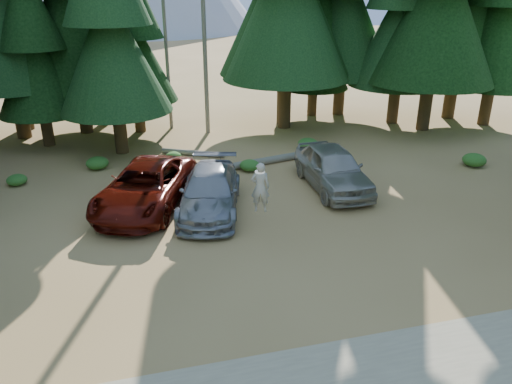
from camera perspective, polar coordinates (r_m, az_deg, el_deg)
ground at (r=16.70m, az=0.03°, el=-7.00°), size 160.00×160.00×0.00m
forest_belt_north at (r=30.38m, az=-7.16°, el=6.94°), size 36.00×7.00×22.00m
snag_front at (r=28.92m, az=-5.97°, el=18.30°), size 0.24×0.24×12.00m
snag_back at (r=30.26m, az=-10.26°, el=16.37°), size 0.20×0.20×10.00m
red_pickup at (r=20.13m, az=-12.51°, el=0.59°), size 5.01×6.75×1.70m
silver_minivan_center at (r=19.43m, az=-5.28°, el=0.03°), size 3.53×5.82×1.58m
silver_minivan_right at (r=21.73m, az=8.77°, el=2.75°), size 2.26×5.39×1.82m
frisbee_player at (r=17.77m, az=0.49°, el=0.55°), size 0.77×0.60×1.86m
log_left at (r=22.65m, az=-10.94°, el=1.37°), size 4.07×0.62×0.29m
log_mid at (r=26.00m, az=-7.24°, el=4.46°), size 3.11×1.83×0.28m
log_right at (r=24.04m, az=-1.19°, el=3.18°), size 5.48×1.58×0.35m
shrub_far_left at (r=24.39m, az=-25.67°, el=1.26°), size 0.87×0.87×0.48m
shrub_left at (r=25.07m, az=-17.69°, el=3.18°), size 1.06×1.06×0.58m
shrub_center_left at (r=24.62m, az=-12.28°, el=3.26°), size 0.85×0.85×0.47m
shrub_center_right at (r=25.40m, az=-9.42°, el=4.06°), size 0.78×0.78×0.43m
shrub_right at (r=23.66m, az=-0.74°, el=3.06°), size 0.95×0.95×0.52m
shrub_far_right at (r=26.88m, az=5.95°, el=5.51°), size 1.08×1.08×0.59m
shrub_edge_east at (r=26.48m, az=23.68°, el=3.38°), size 1.11×1.11×0.61m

